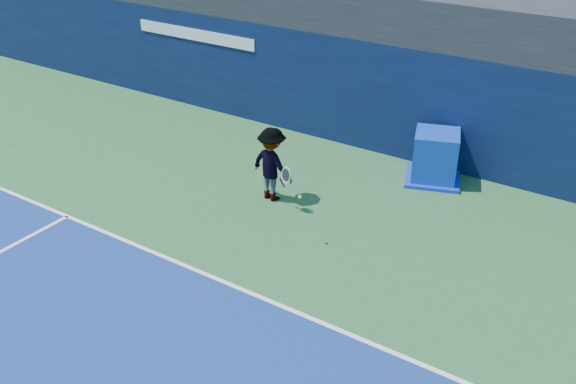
% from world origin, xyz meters
% --- Properties ---
extents(baseline, '(24.00, 0.10, 0.01)m').
position_xyz_m(baseline, '(0.00, 3.00, 0.01)').
color(baseline, white).
rests_on(baseline, ground).
extents(stadium_band, '(36.00, 3.00, 1.20)m').
position_xyz_m(stadium_band, '(0.00, 11.50, 3.60)').
color(stadium_band, black).
rests_on(stadium_band, back_wall_assembly).
extents(back_wall_assembly, '(36.00, 1.03, 3.00)m').
position_xyz_m(back_wall_assembly, '(-0.00, 10.50, 1.50)').
color(back_wall_assembly, '#091536').
rests_on(back_wall_assembly, ground).
extents(equipment_cart, '(1.70, 1.70, 1.27)m').
position_xyz_m(equipment_cart, '(1.23, 9.32, 0.58)').
color(equipment_cart, '#0C31AD').
rests_on(equipment_cart, ground).
extents(tennis_player, '(1.38, 0.83, 1.79)m').
position_xyz_m(tennis_player, '(-1.60, 6.29, 0.90)').
color(tennis_player, white).
rests_on(tennis_player, ground).
extents(tennis_ball, '(0.07, 0.07, 0.07)m').
position_xyz_m(tennis_ball, '(-0.01, 4.99, 1.11)').
color(tennis_ball, '#C6D217').
rests_on(tennis_ball, ground).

